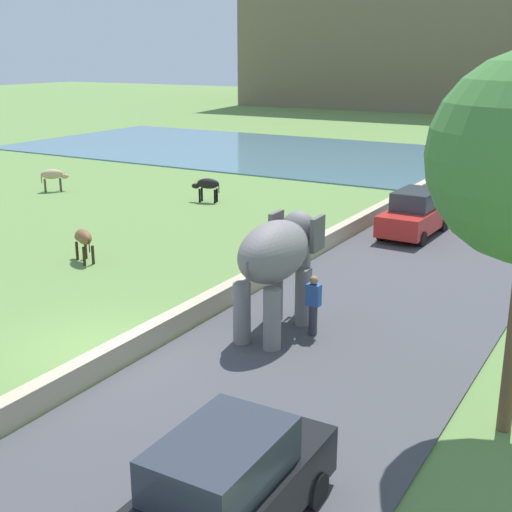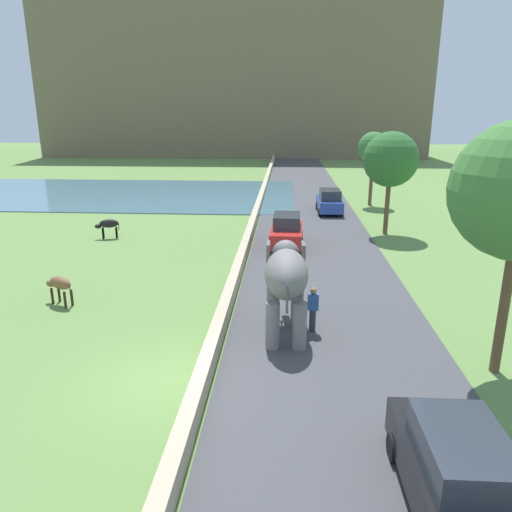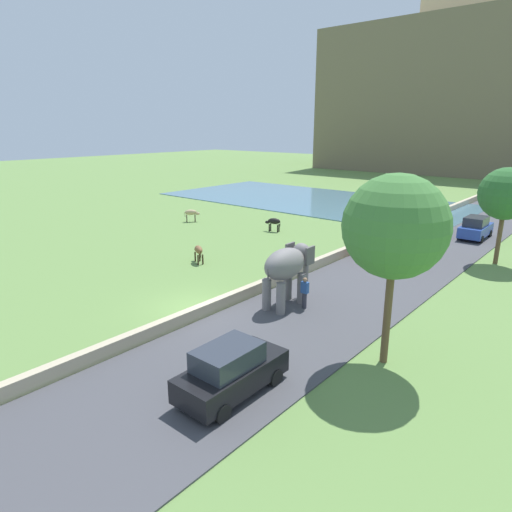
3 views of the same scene
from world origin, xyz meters
TOP-DOWN VIEW (x-y plane):
  - ground_plane at (0.00, 0.00)m, footprint 220.00×220.00m
  - road_surface at (5.00, 20.00)m, footprint 7.00×120.00m
  - barrier_wall at (1.20, 18.00)m, footprint 0.40×110.00m
  - lake at (-14.00, 31.71)m, footprint 36.00×18.00m
  - elephant at (3.42, 3.18)m, footprint 1.47×3.48m
  - person_beside_elephant at (4.34, 3.37)m, footprint 0.36×0.22m
  - car_red at (3.43, 14.32)m, footprint 1.88×4.05m
  - car_black at (6.58, -4.14)m, footprint 1.81×4.01m
  - cow_brown at (-5.30, 5.27)m, footprint 1.38×0.95m
  - cow_tan at (-15.47, 13.66)m, footprint 1.15×1.27m
  - cow_black at (-7.15, 15.50)m, footprint 1.42×0.70m

SIDE VIEW (x-z plane):
  - ground_plane at x=0.00m, z-range 0.00..0.00m
  - road_surface at x=5.00m, z-range 0.00..0.06m
  - lake at x=-14.00m, z-range 0.00..0.08m
  - barrier_wall at x=1.20m, z-range 0.00..0.60m
  - cow_brown at x=-5.30m, z-range 0.26..1.41m
  - cow_tan at x=-15.47m, z-range 0.26..1.41m
  - cow_black at x=-7.15m, z-range 0.26..1.41m
  - person_beside_elephant at x=4.34m, z-range 0.06..1.69m
  - car_red at x=3.43m, z-range 0.00..1.80m
  - car_black at x=6.58m, z-range 0.00..1.80m
  - elephant at x=3.42m, z-range 0.54..3.53m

